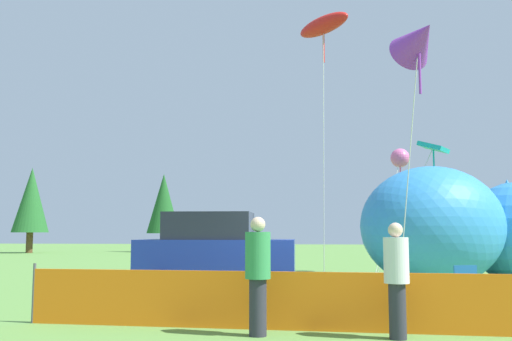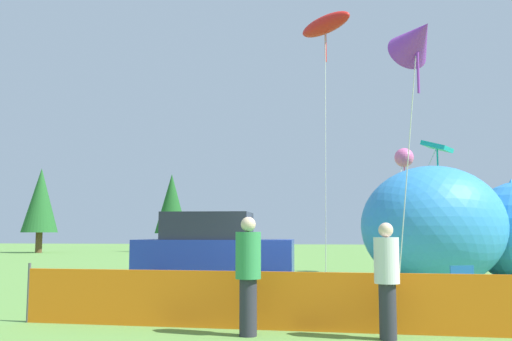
# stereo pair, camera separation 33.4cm
# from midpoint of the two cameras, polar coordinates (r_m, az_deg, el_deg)

# --- Properties ---
(ground_plane) EXTENTS (120.00, 120.00, 0.00)m
(ground_plane) POSITION_cam_midpoint_polar(r_m,az_deg,el_deg) (12.14, 4.90, -13.56)
(ground_plane) COLOR #609342
(parked_car) EXTENTS (3.88, 1.97, 2.05)m
(parked_car) POSITION_cam_midpoint_polar(r_m,az_deg,el_deg) (14.23, -3.57, -8.41)
(parked_car) COLOR navy
(parked_car) RESTS_ON ground
(folding_chair) EXTENTS (0.70, 0.70, 0.92)m
(folding_chair) POSITION_cam_midpoint_polar(r_m,az_deg,el_deg) (12.04, 20.32, -10.73)
(folding_chair) COLOR #1959A5
(folding_chair) RESTS_ON ground
(inflatable_cat) EXTENTS (7.08, 5.65, 3.44)m
(inflatable_cat) POSITION_cam_midpoint_polar(r_m,az_deg,el_deg) (17.72, 20.65, -5.69)
(inflatable_cat) COLOR #338CD8
(inflatable_cat) RESTS_ON ground
(safety_fence) EXTENTS (9.52, 0.51, 1.02)m
(safety_fence) POSITION_cam_midpoint_polar(r_m,az_deg,el_deg) (9.37, 5.27, -12.90)
(safety_fence) COLOR orange
(safety_fence) RESTS_ON ground
(spectator_in_red_shirt) EXTENTS (0.37, 0.37, 1.71)m
(spectator_in_red_shirt) POSITION_cam_midpoint_polar(r_m,az_deg,el_deg) (8.81, 14.03, -10.13)
(spectator_in_red_shirt) COLOR #2D2D38
(spectator_in_red_shirt) RESTS_ON ground
(spectator_in_black_shirt) EXTENTS (0.39, 0.39, 1.80)m
(spectator_in_black_shirt) POSITION_cam_midpoint_polar(r_m,az_deg,el_deg) (8.85, 0.31, -9.96)
(spectator_in_black_shirt) COLOR #2D2D38
(spectator_in_black_shirt) RESTS_ON ground
(kite_teal_diamond) EXTENTS (2.89, 1.61, 4.84)m
(kite_teal_diamond) POSITION_cam_midpoint_polar(r_m,az_deg,el_deg) (21.44, 18.03, 2.09)
(kite_teal_diamond) COLOR silver
(kite_teal_diamond) RESTS_ON ground
(kite_pink_octopus) EXTENTS (1.61, 2.33, 4.79)m
(kite_pink_octopus) POSITION_cam_midpoint_polar(r_m,az_deg,el_deg) (22.70, 14.99, 1.20)
(kite_pink_octopus) COLOR silver
(kite_pink_octopus) RESTS_ON ground
(kite_red_lizard) EXTENTS (1.98, 1.94, 8.92)m
(kite_red_lizard) POSITION_cam_midpoint_polar(r_m,az_deg,el_deg) (20.09, 7.44, 14.18)
(kite_red_lizard) COLOR silver
(kite_red_lizard) RESTS_ON ground
(kite_purple_delta) EXTENTS (1.44, 1.63, 6.72)m
(kite_purple_delta) POSITION_cam_midpoint_polar(r_m,az_deg,el_deg) (14.19, 16.47, 12.49)
(kite_purple_delta) COLOR silver
(kite_purple_delta) RESTS_ON ground
(horizon_tree_east) EXTENTS (2.56, 2.56, 6.10)m
(horizon_tree_east) POSITION_cam_midpoint_polar(r_m,az_deg,el_deg) (45.19, -8.24, -3.32)
(horizon_tree_east) COLOR brown
(horizon_tree_east) RESTS_ON ground
(horizon_tree_west) EXTENTS (2.68, 2.68, 6.39)m
(horizon_tree_west) POSITION_cam_midpoint_polar(r_m,az_deg,el_deg) (46.13, -20.55, -2.83)
(horizon_tree_west) COLOR brown
(horizon_tree_west) RESTS_ON ground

